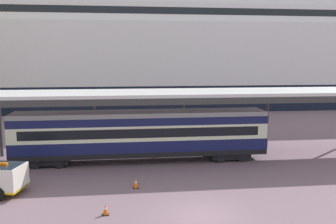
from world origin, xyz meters
The scene contains 6 objects.
ground_plane centered at (0.00, 0.00, 0.00)m, with size 400.00×400.00×0.00m, color slate.
cruise_ship centered at (10.25, 50.76, 12.99)m, with size 179.32×27.40×37.82m.
platform_canopy centered at (-2.54, 11.24, 5.41)m, with size 47.24×6.03×5.65m.
train_carriage centered at (-2.54, 10.82, 2.30)m, with size 20.08×2.81×4.11m.
traffic_cone_near centered at (-4.97, 0.74, 0.30)m, with size 0.36×0.36×0.61m.
traffic_cone_mid centered at (-3.22, 4.63, 0.34)m, with size 0.36×0.36×0.69m.
Camera 1 is at (-3.92, -18.09, 8.26)m, focal length 39.13 mm.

